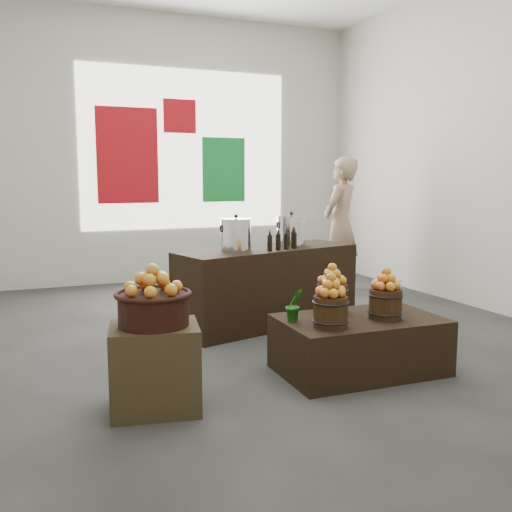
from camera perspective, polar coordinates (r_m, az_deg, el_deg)
name	(u,v)px	position (r m, az deg, el deg)	size (l,w,h in m)	color
ground	(255,337)	(5.77, -0.06, -8.06)	(7.00, 7.00, 0.00)	#3A3A38
back_wall	(167,150)	(8.89, -8.91, 10.47)	(6.00, 0.04, 4.00)	beige
back_opening	(186,150)	(8.95, -6.98, 10.49)	(3.20, 0.02, 2.40)	white
deco_red_left	(128,156)	(8.73, -12.73, 9.77)	(0.90, 0.04, 1.40)	#A50C13
deco_green_right	(224,170)	(9.11, -3.25, 8.60)	(0.70, 0.04, 1.00)	#137D2E
deco_red_upper	(180,116)	(8.95, -7.65, 13.69)	(0.50, 0.04, 0.50)	#A50C13
crate	(155,367)	(4.02, -10.07, -10.92)	(0.59, 0.48, 0.59)	#443620
wicker_basket	(154,310)	(3.91, -10.21, -5.31)	(0.47, 0.47, 0.22)	black
apples_in_basket	(153,279)	(3.87, -10.28, -2.32)	(0.37, 0.37, 0.20)	#9F051A
display_table	(359,345)	(4.79, 10.29, -8.71)	(1.30, 0.80, 0.45)	black
apple_bucket_front_left	(331,312)	(4.37, 7.46, -5.57)	(0.26, 0.26, 0.24)	#37200F
apples_in_bucket_front_left	(331,285)	(4.33, 7.51, -2.89)	(0.20, 0.20, 0.18)	#9F051A
apple_bucket_front_right	(385,304)	(4.72, 12.81, -4.71)	(0.26, 0.26, 0.24)	#37200F
apples_in_bucket_front_right	(386,279)	(4.67, 12.88, -2.22)	(0.20, 0.20, 0.18)	#9F051A
apple_bucket_rear	(332,299)	(4.85, 7.59, -4.24)	(0.26, 0.26, 0.24)	#37200F
apples_in_bucket_rear	(332,274)	(4.81, 7.63, -1.82)	(0.20, 0.20, 0.18)	#9F051A
herb_garnish_right	(389,294)	(5.11, 13.13, -3.70)	(0.22, 0.19, 0.25)	#175D13
herb_garnish_left	(294,305)	(4.54, 3.85, -4.90)	(0.14, 0.12, 0.26)	#175D13
counter	(268,287)	(6.14, 1.19, -3.07)	(2.04, 0.65, 0.83)	black
stock_pot_left	(236,236)	(5.81, -2.01, 2.03)	(0.31, 0.31, 0.31)	silver
stock_pot_center	(291,232)	(6.27, 3.53, 2.44)	(0.31, 0.31, 0.31)	silver
oil_cruets	(280,239)	(5.91, 2.44, 1.71)	(0.30, 0.06, 0.23)	black
shopper	(340,225)	(8.02, 8.45, 3.13)	(0.68, 0.45, 1.86)	#987B5D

